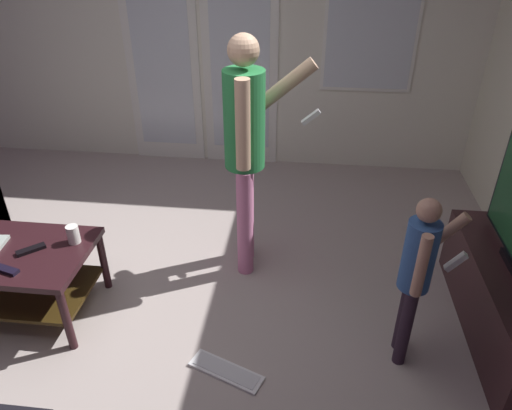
{
  "coord_description": "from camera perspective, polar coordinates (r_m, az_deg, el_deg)",
  "views": [
    {
      "loc": [
        0.99,
        -2.2,
        2.24
      ],
      "look_at": [
        0.73,
        0.01,
        0.89
      ],
      "focal_mm": 33.58,
      "sensor_mm": 36.0,
      "label": 1
    }
  ],
  "objects": [
    {
      "name": "person_child",
      "position": [
        2.69,
        18.69,
        -7.27
      ],
      "size": [
        0.37,
        0.29,
        1.07
      ],
      "color": "#2D1F2D",
      "rests_on": "ground_plane"
    },
    {
      "name": "loose_keyboard",
      "position": [
        2.9,
        -3.58,
        -19.15
      ],
      "size": [
        0.46,
        0.28,
        0.02
      ],
      "color": "white",
      "rests_on": "ground_plane"
    },
    {
      "name": "person_adult",
      "position": [
        3.12,
        -1.12,
        7.75
      ],
      "size": [
        0.62,
        0.49,
        1.67
      ],
      "color": "pink",
      "rests_on": "ground_plane"
    },
    {
      "name": "dvd_remote_slim",
      "position": [
        3.14,
        -27.69,
        -6.82
      ],
      "size": [
        0.18,
        0.09,
        0.02
      ],
      "primitive_type": "cube",
      "rotation": [
        0.0,
        0.0,
        -0.27
      ],
      "color": "black",
      "rests_on": "coffee_table"
    },
    {
      "name": "wall_back_with_doors",
      "position": [
        4.8,
        -5.23,
        20.26
      ],
      "size": [
        5.26,
        0.09,
        2.76
      ],
      "color": "white",
      "rests_on": "ground_plane"
    },
    {
      "name": "tv_stand",
      "position": [
        3.32,
        27.67,
        -10.36
      ],
      "size": [
        0.42,
        1.38,
        0.46
      ],
      "color": "#331A1D",
      "rests_on": "ground_plane"
    },
    {
      "name": "coffee_table",
      "position": [
        3.38,
        -26.66,
        -6.65
      ],
      "size": [
        0.94,
        0.63,
        0.48
      ],
      "color": "black",
      "rests_on": "ground_plane"
    },
    {
      "name": "cup_near_edge",
      "position": [
        3.19,
        -20.95,
        -3.28
      ],
      "size": [
        0.08,
        0.08,
        0.12
      ],
      "primitive_type": "cylinder",
      "color": "white",
      "rests_on": "coffee_table"
    },
    {
      "name": "ground_plane",
      "position": [
        3.3,
        -13.1,
        -12.83
      ],
      "size": [
        5.26,
        4.91,
        0.02
      ],
      "primitive_type": "cube",
      "color": "#AD9F99"
    },
    {
      "name": "tv_remote_black",
      "position": [
        3.24,
        -25.23,
        -4.83
      ],
      "size": [
        0.16,
        0.15,
        0.02
      ],
      "primitive_type": "cube",
      "rotation": [
        0.0,
        0.0,
        0.75
      ],
      "color": "black",
      "rests_on": "coffee_table"
    }
  ]
}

